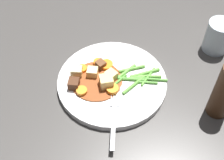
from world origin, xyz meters
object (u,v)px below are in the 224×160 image
(carrot_slice_1, at_px, (98,63))
(potato_chunk_3, at_px, (110,76))
(carrot_slice_0, at_px, (112,89))
(water_glass, at_px, (218,36))
(potato_chunk_1, at_px, (106,82))
(meat_chunk_0, at_px, (74,84))
(carrot_slice_2, at_px, (82,91))
(potato_chunk_0, at_px, (77,71))
(fork, at_px, (114,114))
(potato_chunk_2, at_px, (92,72))
(carrot_slice_3, at_px, (82,69))
(carrot_slice_4, at_px, (106,65))
(dinner_plate, at_px, (112,82))
(meat_chunk_1, at_px, (101,65))

(carrot_slice_1, relative_size, potato_chunk_3, 0.96)
(carrot_slice_0, bearing_deg, water_glass, -174.24)
(carrot_slice_1, height_order, potato_chunk_1, potato_chunk_1)
(potato_chunk_1, bearing_deg, meat_chunk_0, -22.79)
(carrot_slice_2, bearing_deg, carrot_slice_0, 159.43)
(potato_chunk_0, xyz_separation_m, potato_chunk_1, (-0.05, 0.07, 0.00))
(potato_chunk_0, relative_size, fork, 0.17)
(potato_chunk_2, bearing_deg, potato_chunk_1, 111.13)
(carrot_slice_3, bearing_deg, carrot_slice_4, 166.38)
(dinner_plate, height_order, carrot_slice_4, carrot_slice_4)
(carrot_slice_0, bearing_deg, potato_chunk_0, -54.77)
(carrot_slice_3, relative_size, carrot_slice_4, 0.75)
(potato_chunk_1, height_order, fork, potato_chunk_1)
(carrot_slice_0, distance_m, potato_chunk_2, 0.07)
(meat_chunk_0, bearing_deg, potato_chunk_2, -164.30)
(potato_chunk_3, relative_size, meat_chunk_1, 1.16)
(meat_chunk_0, bearing_deg, potato_chunk_1, 157.21)
(dinner_plate, xyz_separation_m, potato_chunk_1, (0.02, 0.01, 0.03))
(dinner_plate, xyz_separation_m, potato_chunk_2, (0.04, -0.04, 0.02))
(dinner_plate, height_order, carrot_slice_3, carrot_slice_3)
(carrot_slice_1, height_order, potato_chunk_0, potato_chunk_0)
(potato_chunk_0, height_order, potato_chunk_1, potato_chunk_1)
(carrot_slice_4, xyz_separation_m, fork, (0.04, 0.15, -0.00))
(carrot_slice_0, relative_size, meat_chunk_1, 1.32)
(potato_chunk_3, distance_m, water_glass, 0.33)
(carrot_slice_3, bearing_deg, potato_chunk_1, 115.81)
(potato_chunk_0, bearing_deg, potato_chunk_3, 145.47)
(carrot_slice_3, xyz_separation_m, meat_chunk_1, (-0.05, 0.01, 0.01))
(carrot_slice_0, distance_m, fork, 0.07)
(carrot_slice_2, height_order, potato_chunk_3, potato_chunk_3)
(carrot_slice_0, xyz_separation_m, fork, (0.03, 0.07, -0.00))
(potato_chunk_0, bearing_deg, water_glass, 172.33)
(carrot_slice_1, relative_size, water_glass, 0.28)
(potato_chunk_0, bearing_deg, dinner_plate, 143.95)
(carrot_slice_0, distance_m, potato_chunk_0, 0.11)
(carrot_slice_4, bearing_deg, potato_chunk_3, 77.29)
(carrot_slice_3, height_order, water_glass, water_glass)
(carrot_slice_2, height_order, carrot_slice_3, carrot_slice_2)
(carrot_slice_0, bearing_deg, carrot_slice_3, -65.48)
(meat_chunk_1, relative_size, fork, 0.14)
(carrot_slice_1, height_order, carrot_slice_4, same)
(water_glass, bearing_deg, carrot_slice_0, 5.76)
(carrot_slice_4, bearing_deg, carrot_slice_3, -13.62)
(carrot_slice_2, relative_size, carrot_slice_3, 1.06)
(potato_chunk_0, bearing_deg, carrot_slice_1, -170.47)
(potato_chunk_1, xyz_separation_m, fork, (0.02, 0.09, -0.01))
(dinner_plate, relative_size, meat_chunk_0, 10.28)
(water_glass, bearing_deg, meat_chunk_1, -8.49)
(fork, bearing_deg, dinner_plate, -111.55)
(carrot_slice_2, height_order, potato_chunk_1, potato_chunk_1)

